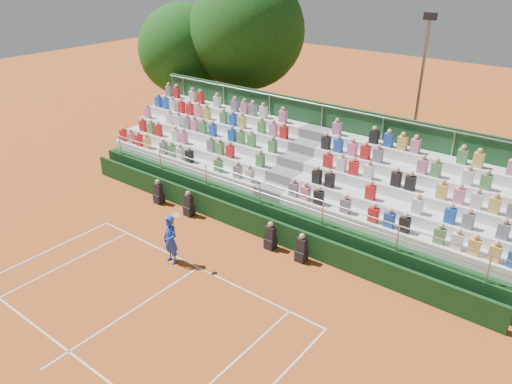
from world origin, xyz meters
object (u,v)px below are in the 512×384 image
Objects in this scene: tree_west at (184,50)px; tree_east at (247,31)px; tennis_player at (171,240)px; floodlight_mast at (421,82)px.

tree_east is (3.71, 1.57, 1.23)m from tree_west.
tree_west is 0.81× the size of tree_east.
tree_west is 4.21m from tree_east.
tree_east is at bearing 117.35° from tennis_player.
floodlight_mast is (3.49, 14.23, 3.72)m from tennis_player.
floodlight_mast is (13.88, 2.89, -0.52)m from tree_west.
floodlight_mast is at bearing 7.39° from tree_east.
tree_east is at bearing 22.97° from tree_west.
floodlight_mast is (10.16, 1.32, -1.75)m from tree_east.
tennis_player is at bearing -47.50° from tree_west.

